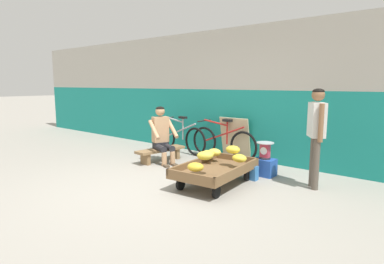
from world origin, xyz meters
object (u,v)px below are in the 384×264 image
banana_cart (215,170)px  bicycle_near_left (180,137)px  vendor_seated (162,135)px  bicycle_far_left (223,142)px  weighing_scale (265,150)px  low_bench (161,152)px  shopping_bag (252,173)px  customer_adult (316,127)px  plastic_crate (264,167)px  sign_board (235,138)px

banana_cart → bicycle_near_left: 2.58m
vendor_seated → bicycle_far_left: size_ratio=0.69×
weighing_scale → bicycle_far_left: size_ratio=0.18×
low_bench → shopping_bag: bearing=1.6°
vendor_seated → shopping_bag: 2.09m
banana_cart → customer_adult: 1.67m
plastic_crate → shopping_bag: (-0.03, -0.37, -0.03)m
customer_adult → shopping_bag: size_ratio=6.38×
bicycle_near_left → sign_board: (1.32, 0.31, 0.09)m
bicycle_near_left → low_bench: bearing=-72.5°
sign_board → customer_adult: customer_adult is taller
banana_cart → low_bench: bearing=162.6°
low_bench → bicycle_near_left: 0.97m
customer_adult → vendor_seated: bearing=-173.7°
banana_cart → low_bench: 1.90m
vendor_seated → shopping_bag: bearing=2.6°
low_bench → vendor_seated: size_ratio=0.99×
banana_cart → low_bench: (-1.81, 0.57, -0.04)m
banana_cart → bicycle_near_left: bicycle_near_left is taller
vendor_seated → sign_board: vendor_seated is taller
weighing_scale → sign_board: sign_board is taller
vendor_seated → shopping_bag: (2.04, 0.09, -0.45)m
weighing_scale → bicycle_far_left: bearing=154.2°
banana_cart → customer_adult: size_ratio=0.99×
sign_board → shopping_bag: 1.62m
banana_cart → sign_board: (-0.78, 1.79, 0.20)m
banana_cart → vendor_seated: 1.84m
banana_cart → shopping_bag: size_ratio=6.30×
sign_board → weighing_scale: bearing=-35.4°
banana_cart → shopping_bag: 0.71m
banana_cart → plastic_crate: (0.34, 1.00, -0.09)m
low_bench → sign_board: sign_board is taller
banana_cart → weighing_scale: 1.07m
vendor_seated → weighing_scale: bearing=12.5°
banana_cart → bicycle_far_left: 1.92m
low_bench → plastic_crate: bearing=11.2°
vendor_seated → plastic_crate: bearing=12.5°
vendor_seated → sign_board: 1.58m
plastic_crate → banana_cart: bearing=-108.8°
plastic_crate → bicycle_far_left: bearing=154.2°
plastic_crate → customer_adult: size_ratio=0.24×
shopping_bag → banana_cart: bearing=-115.8°
bicycle_near_left → customer_adult: (3.35, -0.62, 0.60)m
plastic_crate → weighing_scale: weighing_scale is taller
vendor_seated → bicycle_far_left: (0.74, 1.10, -0.21)m
plastic_crate → weighing_scale: bearing=-90.0°
plastic_crate → sign_board: size_ratio=0.41×
bicycle_near_left → bicycle_far_left: 1.12m
banana_cart → customer_adult: bearing=34.9°
sign_board → customer_adult: 2.28m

